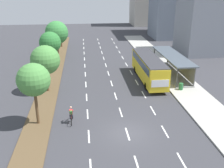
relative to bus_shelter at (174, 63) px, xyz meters
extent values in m
plane|color=#38383D|center=(-9.53, -15.33, -1.87)|extent=(140.00, 140.00, 0.00)
cube|color=brown|center=(-17.83, 4.67, -1.81)|extent=(2.60, 52.00, 0.12)
cube|color=#ADAAA3|center=(-0.28, 4.67, -1.79)|extent=(4.50, 52.00, 0.15)
cube|color=white|center=(-13.03, -19.76, -1.86)|extent=(0.14, 2.13, 0.01)
cube|color=white|center=(-13.03, -15.47, -1.86)|extent=(0.14, 2.13, 0.01)
cube|color=white|center=(-13.03, -11.18, -1.86)|extent=(0.14, 2.13, 0.01)
cube|color=white|center=(-13.03, -6.89, -1.86)|extent=(0.14, 2.13, 0.01)
cube|color=white|center=(-13.03, -2.59, -1.86)|extent=(0.14, 2.13, 0.01)
cube|color=white|center=(-13.03, 1.70, -1.86)|extent=(0.14, 2.13, 0.01)
cube|color=white|center=(-13.03, 5.99, -1.86)|extent=(0.14, 2.13, 0.01)
cube|color=white|center=(-13.03, 10.28, -1.86)|extent=(0.14, 2.13, 0.01)
cube|color=white|center=(-13.03, 14.57, -1.86)|extent=(0.14, 2.13, 0.01)
cube|color=white|center=(-13.03, 18.86, -1.86)|extent=(0.14, 2.13, 0.01)
cube|color=white|center=(-13.03, 23.15, -1.86)|extent=(0.14, 2.13, 0.01)
cube|color=white|center=(-13.03, 27.44, -1.86)|extent=(0.14, 2.13, 0.01)
cube|color=white|center=(-9.53, -19.76, -1.86)|extent=(0.14, 2.13, 0.01)
cube|color=white|center=(-9.53, -15.47, -1.86)|extent=(0.14, 2.13, 0.01)
cube|color=white|center=(-9.53, -11.18, -1.86)|extent=(0.14, 2.13, 0.01)
cube|color=white|center=(-9.53, -6.89, -1.86)|extent=(0.14, 2.13, 0.01)
cube|color=white|center=(-9.53, -2.59, -1.86)|extent=(0.14, 2.13, 0.01)
cube|color=white|center=(-9.53, 1.70, -1.86)|extent=(0.14, 2.13, 0.01)
cube|color=white|center=(-9.53, 5.99, -1.86)|extent=(0.14, 2.13, 0.01)
cube|color=white|center=(-9.53, 10.28, -1.86)|extent=(0.14, 2.13, 0.01)
cube|color=white|center=(-9.53, 14.57, -1.86)|extent=(0.14, 2.13, 0.01)
cube|color=white|center=(-9.53, 18.86, -1.86)|extent=(0.14, 2.13, 0.01)
cube|color=white|center=(-9.53, 23.15, -1.86)|extent=(0.14, 2.13, 0.01)
cube|color=white|center=(-9.53, 27.44, -1.86)|extent=(0.14, 2.13, 0.01)
cube|color=white|center=(-6.03, -19.76, -1.86)|extent=(0.14, 2.13, 0.01)
cube|color=white|center=(-6.03, -15.47, -1.86)|extent=(0.14, 2.13, 0.01)
cube|color=white|center=(-6.03, -11.18, -1.86)|extent=(0.14, 2.13, 0.01)
cube|color=white|center=(-6.03, -6.89, -1.86)|extent=(0.14, 2.13, 0.01)
cube|color=white|center=(-6.03, -2.59, -1.86)|extent=(0.14, 2.13, 0.01)
cube|color=white|center=(-6.03, 1.70, -1.86)|extent=(0.14, 2.13, 0.01)
cube|color=white|center=(-6.03, 5.99, -1.86)|extent=(0.14, 2.13, 0.01)
cube|color=white|center=(-6.03, 10.28, -1.86)|extent=(0.14, 2.13, 0.01)
cube|color=white|center=(-6.03, 14.57, -1.86)|extent=(0.14, 2.13, 0.01)
cube|color=white|center=(-6.03, 18.86, -1.86)|extent=(0.14, 2.13, 0.01)
cube|color=white|center=(-6.03, 23.15, -1.86)|extent=(0.14, 2.13, 0.01)
cube|color=white|center=(-6.03, 27.44, -1.86)|extent=(0.14, 2.13, 0.01)
cube|color=gray|center=(-0.28, 0.00, -1.67)|extent=(2.60, 11.47, 0.10)
cylinder|color=#56565B|center=(-1.46, -5.49, -0.32)|extent=(0.16, 0.16, 2.60)
cylinder|color=#56565B|center=(-1.46, 5.49, -0.32)|extent=(0.16, 0.16, 2.60)
cylinder|color=#56565B|center=(0.90, -5.49, -0.32)|extent=(0.16, 0.16, 2.60)
cylinder|color=#56565B|center=(0.90, 5.49, -0.32)|extent=(0.16, 0.16, 2.60)
cube|color=gray|center=(0.96, 0.00, -0.32)|extent=(0.10, 10.90, 2.34)
cube|color=#4C5660|center=(-0.28, 0.00, 1.06)|extent=(2.90, 11.87, 0.16)
cube|color=yellow|center=(-4.28, -1.95, -0.02)|extent=(2.50, 11.20, 2.80)
cube|color=#2D3D4C|center=(-4.28, -1.95, 0.83)|extent=(2.54, 10.30, 0.90)
cube|color=#333338|center=(-4.28, -1.95, 1.44)|extent=(2.45, 10.98, 0.12)
cube|color=#2D3D4C|center=(-4.28, 3.67, 0.33)|extent=(2.25, 0.06, 1.54)
cube|color=white|center=(-4.28, -7.57, -0.22)|extent=(2.12, 0.04, 0.90)
cylinder|color=black|center=(-5.38, 1.52, -1.37)|extent=(0.30, 1.00, 1.00)
cylinder|color=black|center=(-3.18, 1.52, -1.37)|extent=(0.30, 1.00, 1.00)
cylinder|color=black|center=(-5.38, -5.42, -1.37)|extent=(0.30, 1.00, 1.00)
cylinder|color=black|center=(-3.18, -5.42, -1.37)|extent=(0.30, 1.00, 1.00)
torus|color=black|center=(-14.63, -12.25, -1.51)|extent=(0.06, 0.72, 0.72)
torus|color=black|center=(-14.63, -13.35, -1.51)|extent=(0.06, 0.72, 0.72)
cylinder|color=maroon|center=(-14.63, -12.80, -1.23)|extent=(0.05, 0.93, 0.05)
cylinder|color=maroon|center=(-14.63, -12.90, -1.41)|extent=(0.05, 0.57, 0.42)
cylinder|color=maroon|center=(-14.63, -13.00, -1.21)|extent=(0.04, 0.04, 0.40)
cube|color=black|center=(-14.63, -13.00, -1.01)|extent=(0.12, 0.24, 0.06)
cylinder|color=black|center=(-14.63, -12.30, -0.96)|extent=(0.46, 0.04, 0.04)
cube|color=red|center=(-14.63, -12.82, -0.68)|extent=(0.30, 0.36, 0.59)
cube|color=#4C893D|center=(-14.63, -12.98, -0.66)|extent=(0.26, 0.26, 0.42)
sphere|color=beige|center=(-14.63, -12.70, -0.26)|extent=(0.20, 0.20, 0.20)
cylinder|color=#23232D|center=(-14.75, -12.85, -1.08)|extent=(0.12, 0.42, 0.25)
cylinder|color=#23232D|center=(-14.75, -12.68, -1.34)|extent=(0.10, 0.17, 0.41)
cylinder|color=#23232D|center=(-14.51, -12.85, -1.08)|extent=(0.12, 0.42, 0.25)
cylinder|color=#23232D|center=(-14.51, -12.68, -1.34)|extent=(0.10, 0.17, 0.41)
cylinder|color=red|center=(-14.80, -12.60, -0.63)|extent=(0.09, 0.47, 0.28)
cylinder|color=red|center=(-14.46, -12.60, -0.63)|extent=(0.09, 0.47, 0.28)
cylinder|color=brown|center=(-17.81, -12.73, -0.09)|extent=(0.28, 0.28, 3.31)
sphere|color=#4C8E42|center=(-17.81, -12.73, 2.72)|extent=(3.07, 3.07, 3.07)
cylinder|color=brown|center=(-17.81, -4.53, -0.41)|extent=(0.28, 0.28, 2.67)
sphere|color=#4C8E42|center=(-17.81, -4.53, 2.26)|extent=(3.56, 3.56, 3.56)
cylinder|color=brown|center=(-18.06, 3.67, -0.15)|extent=(0.28, 0.28, 3.19)
sphere|color=#2D7533|center=(-18.06, 3.67, 2.65)|extent=(3.23, 3.23, 3.23)
cylinder|color=brown|center=(-17.78, 11.87, -0.29)|extent=(0.28, 0.28, 2.91)
sphere|color=#38843D|center=(-17.78, 11.87, 2.70)|extent=(4.10, 4.10, 4.10)
cylinder|color=brown|center=(-17.71, 20.07, -0.61)|extent=(0.28, 0.28, 2.28)
sphere|color=#2D7533|center=(-17.71, 20.07, 1.63)|extent=(2.91, 2.91, 2.91)
cylinder|color=#286B38|center=(-1.08, -6.16, -1.29)|extent=(0.52, 0.52, 0.85)
cube|color=gray|center=(9.04, 12.42, 4.49)|extent=(6.86, 8.70, 12.72)
cube|color=slate|center=(7.16, 28.17, 5.34)|extent=(6.16, 8.93, 14.42)
camera|label=1|loc=(-13.24, -35.49, 10.86)|focal=41.66mm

